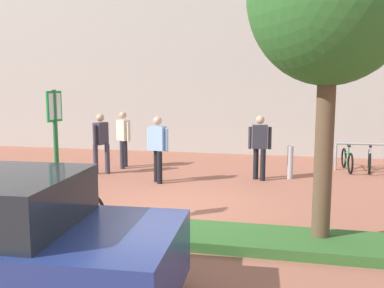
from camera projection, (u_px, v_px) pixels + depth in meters
name	position (u px, v px, depth m)	size (l,w,h in m)	color
ground_plane	(174.00, 208.00, 8.62)	(60.00, 60.00, 0.00)	#9E5B47
building_facade	(227.00, 17.00, 15.45)	(28.00, 1.20, 10.00)	#B2ADA3
planter_strip	(164.00, 233.00, 6.96)	(7.00, 1.10, 0.16)	#336028
parking_sign_post	(56.00, 139.00, 7.16)	(0.09, 0.36, 2.43)	#2D7238
bike_at_sign	(65.00, 206.00, 7.53)	(1.67, 0.42, 0.86)	black
bollard_steel	(290.00, 162.00, 11.31)	(0.16, 0.16, 0.90)	#ADADB2
person_shirt_blue	(123.00, 136.00, 12.75)	(0.52, 0.44, 1.72)	#2D2D38
person_suited_dark	(260.00, 143.00, 11.10)	(0.61, 0.28, 1.72)	black
person_casual_tan	(158.00, 145.00, 10.78)	(0.60, 0.33, 1.72)	black
person_suited_navy	(101.00, 140.00, 11.87)	(0.45, 0.59, 1.72)	#383342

